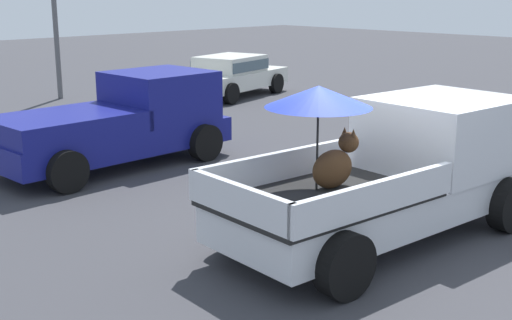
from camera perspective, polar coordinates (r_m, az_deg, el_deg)
The scene contains 4 objects.
ground_plane at distance 9.94m, azimuth 10.10°, elevation -6.55°, with size 80.00×80.00×0.00m, color #38383D.
pickup_truck_main at distance 9.97m, azimuth 11.87°, elevation -0.64°, with size 5.18×2.56×2.27m.
pickup_truck_red at distance 13.91m, azimuth -11.20°, elevation 3.13°, with size 4.84×2.26×1.80m.
parked_sedan_near at distance 22.48m, azimuth -2.07°, elevation 7.22°, with size 4.59×2.70×1.33m.
Camera 1 is at (-7.61, -5.36, 3.49)m, focal length 47.90 mm.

